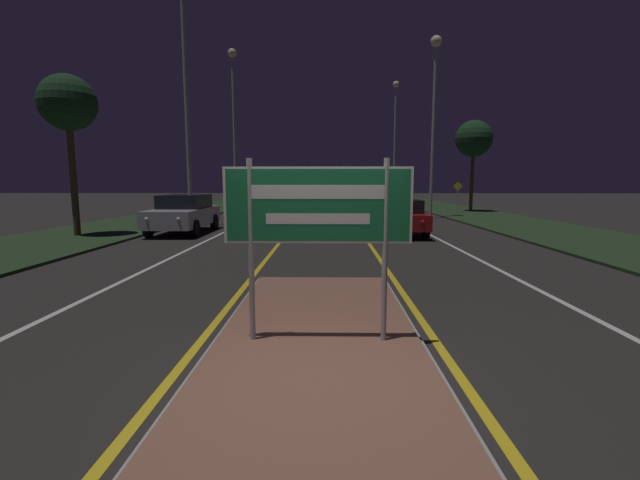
{
  "coord_description": "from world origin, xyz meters",
  "views": [
    {
      "loc": [
        0.12,
        -4.25,
        2.06
      ],
      "look_at": [
        0.0,
        2.42,
        1.16
      ],
      "focal_mm": 24.0,
      "sensor_mm": 36.0,
      "label": 1
    }
  ],
  "objects_px": {
    "car_receding_0": "(396,215)",
    "car_receding_2": "(397,198)",
    "warning_sign": "(458,194)",
    "streetlight_right_near": "(434,94)",
    "highway_sign": "(318,213)",
    "streetlight_left_far": "(234,105)",
    "streetlight_right_far": "(395,123)",
    "car_approaching_0": "(184,213)",
    "streetlight_left_near": "(185,68)",
    "car_receding_1": "(361,202)"
  },
  "relations": [
    {
      "from": "car_receding_0",
      "to": "car_receding_2",
      "type": "bearing_deg",
      "value": 80.8
    },
    {
      "from": "warning_sign",
      "to": "streetlight_right_near",
      "type": "bearing_deg",
      "value": -130.35
    },
    {
      "from": "highway_sign",
      "to": "warning_sign",
      "type": "bearing_deg",
      "value": 69.41
    },
    {
      "from": "car_receding_0",
      "to": "car_receding_2",
      "type": "distance_m",
      "value": 19.97
    },
    {
      "from": "streetlight_left_far",
      "to": "car_receding_0",
      "type": "bearing_deg",
      "value": -54.21
    },
    {
      "from": "highway_sign",
      "to": "warning_sign",
      "type": "distance_m",
      "value": 24.2
    },
    {
      "from": "streetlight_right_far",
      "to": "car_approaching_0",
      "type": "distance_m",
      "value": 27.5
    },
    {
      "from": "car_receding_0",
      "to": "streetlight_right_far",
      "type": "bearing_deg",
      "value": 81.54
    },
    {
      "from": "highway_sign",
      "to": "streetlight_left_far",
      "type": "distance_m",
      "value": 26.12
    },
    {
      "from": "warning_sign",
      "to": "streetlight_left_near",
      "type": "bearing_deg",
      "value": -152.89
    },
    {
      "from": "streetlight_right_near",
      "to": "warning_sign",
      "type": "xyz_separation_m",
      "value": [
        2.4,
        2.82,
        -5.69
      ]
    },
    {
      "from": "streetlight_left_near",
      "to": "streetlight_left_far",
      "type": "xyz_separation_m",
      "value": [
        0.1,
        9.7,
        0.07
      ]
    },
    {
      "from": "streetlight_left_far",
      "to": "car_approaching_0",
      "type": "height_order",
      "value": "streetlight_left_far"
    },
    {
      "from": "car_receding_0",
      "to": "car_receding_2",
      "type": "relative_size",
      "value": 1.06
    },
    {
      "from": "car_receding_1",
      "to": "car_receding_2",
      "type": "relative_size",
      "value": 1.0
    },
    {
      "from": "streetlight_left_near",
      "to": "streetlight_left_far",
      "type": "bearing_deg",
      "value": 89.42
    },
    {
      "from": "car_receding_0",
      "to": "car_receding_1",
      "type": "relative_size",
      "value": 1.05
    },
    {
      "from": "car_approaching_0",
      "to": "warning_sign",
      "type": "bearing_deg",
      "value": 35.83
    },
    {
      "from": "car_receding_0",
      "to": "warning_sign",
      "type": "height_order",
      "value": "warning_sign"
    },
    {
      "from": "car_receding_1",
      "to": "car_approaching_0",
      "type": "height_order",
      "value": "car_approaching_0"
    },
    {
      "from": "highway_sign",
      "to": "car_receding_2",
      "type": "bearing_deg",
      "value": 79.2
    },
    {
      "from": "car_receding_2",
      "to": "highway_sign",
      "type": "bearing_deg",
      "value": -100.8
    },
    {
      "from": "streetlight_left_near",
      "to": "streetlight_right_far",
      "type": "height_order",
      "value": "streetlight_right_far"
    },
    {
      "from": "streetlight_right_near",
      "to": "car_receding_2",
      "type": "distance_m",
      "value": 13.45
    },
    {
      "from": "highway_sign",
      "to": "warning_sign",
      "type": "height_order",
      "value": "highway_sign"
    },
    {
      "from": "car_approaching_0",
      "to": "streetlight_right_far",
      "type": "bearing_deg",
      "value": 62.68
    },
    {
      "from": "highway_sign",
      "to": "streetlight_right_far",
      "type": "distance_m",
      "value": 37.03
    },
    {
      "from": "streetlight_left_far",
      "to": "car_approaching_0",
      "type": "distance_m",
      "value": 14.01
    },
    {
      "from": "streetlight_left_far",
      "to": "streetlight_right_near",
      "type": "bearing_deg",
      "value": -21.53
    },
    {
      "from": "streetlight_left_far",
      "to": "streetlight_right_far",
      "type": "xyz_separation_m",
      "value": [
        12.72,
        11.26,
        0.33
      ]
    },
    {
      "from": "highway_sign",
      "to": "streetlight_right_far",
      "type": "bearing_deg",
      "value": 79.88
    },
    {
      "from": "car_receding_1",
      "to": "car_approaching_0",
      "type": "distance_m",
      "value": 13.95
    },
    {
      "from": "car_receding_1",
      "to": "streetlight_right_near",
      "type": "bearing_deg",
      "value": -45.37
    },
    {
      "from": "streetlight_right_far",
      "to": "car_receding_2",
      "type": "relative_size",
      "value": 2.55
    },
    {
      "from": "streetlight_left_near",
      "to": "car_receding_2",
      "type": "height_order",
      "value": "streetlight_left_near"
    },
    {
      "from": "streetlight_left_far",
      "to": "car_receding_1",
      "type": "bearing_deg",
      "value": -7.17
    },
    {
      "from": "streetlight_right_far",
      "to": "car_receding_0",
      "type": "relative_size",
      "value": 2.4
    },
    {
      "from": "highway_sign",
      "to": "streetlight_left_near",
      "type": "relative_size",
      "value": 0.2
    },
    {
      "from": "highway_sign",
      "to": "warning_sign",
      "type": "relative_size",
      "value": 1.12
    },
    {
      "from": "streetlight_left_near",
      "to": "streetlight_right_near",
      "type": "xyz_separation_m",
      "value": [
        12.5,
        4.81,
        -0.22
      ]
    },
    {
      "from": "streetlight_right_near",
      "to": "warning_sign",
      "type": "relative_size",
      "value": 4.97
    },
    {
      "from": "highway_sign",
      "to": "streetlight_left_far",
      "type": "bearing_deg",
      "value": 104.28
    },
    {
      "from": "car_approaching_0",
      "to": "warning_sign",
      "type": "xyz_separation_m",
      "value": [
        14.31,
        10.34,
        0.5
      ]
    },
    {
      "from": "streetlight_left_near",
      "to": "streetlight_left_far",
      "type": "height_order",
      "value": "streetlight_left_near"
    },
    {
      "from": "highway_sign",
      "to": "streetlight_left_near",
      "type": "xyz_separation_m",
      "value": [
        -6.39,
        15.02,
        5.53
      ]
    },
    {
      "from": "streetlight_left_far",
      "to": "car_receding_0",
      "type": "distance_m",
      "value": 16.97
    },
    {
      "from": "highway_sign",
      "to": "streetlight_left_near",
      "type": "height_order",
      "value": "streetlight_left_near"
    },
    {
      "from": "car_receding_2",
      "to": "car_receding_1",
      "type": "bearing_deg",
      "value": -114.56
    },
    {
      "from": "highway_sign",
      "to": "streetlight_right_far",
      "type": "relative_size",
      "value": 0.2
    },
    {
      "from": "highway_sign",
      "to": "car_receding_0",
      "type": "xyz_separation_m",
      "value": [
        2.86,
        12.02,
        -0.95
      ]
    }
  ]
}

